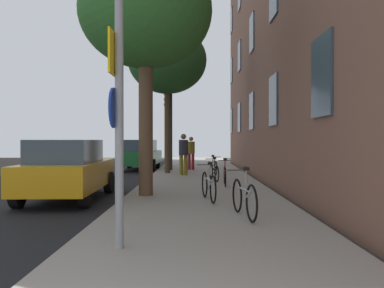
{
  "coord_description": "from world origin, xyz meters",
  "views": [
    {
      "loc": [
        0.87,
        -1.2,
        1.63
      ],
      "look_at": [
        0.79,
        12.42,
        1.49
      ],
      "focal_mm": 38.2,
      "sensor_mm": 36.0,
      "label": 1
    }
  ],
  "objects": [
    {
      "name": "sidewalk",
      "position": [
        1.1,
        15.0,
        0.06
      ],
      "size": [
        4.2,
        38.0,
        0.12
      ],
      "primitive_type": "cube",
      "color": "gray",
      "rests_on": "ground"
    },
    {
      "name": "car_1",
      "position": [
        -2.06,
        20.79,
        0.84
      ],
      "size": [
        1.96,
        4.3,
        1.62
      ],
      "color": "#19662D",
      "rests_on": "road_asphalt"
    },
    {
      "name": "bicycle_1",
      "position": [
        1.23,
        8.96,
        0.5
      ],
      "size": [
        0.45,
        1.76,
        0.97
      ],
      "color": "black",
      "rests_on": "sidewalk"
    },
    {
      "name": "bicycle_3",
      "position": [
        1.59,
        13.8,
        0.47
      ],
      "size": [
        0.45,
        1.58,
        0.89
      ],
      "color": "black",
      "rests_on": "sidewalk"
    },
    {
      "name": "tree_far",
      "position": [
        -0.37,
        17.45,
        5.24
      ],
      "size": [
        3.59,
        3.59,
        6.67
      ],
      "color": "#4C3823",
      "rests_on": "sidewalk"
    },
    {
      "name": "pedestrian_1",
      "position": [
        0.7,
        19.4,
        1.07
      ],
      "size": [
        0.38,
        0.38,
        1.67
      ],
      "color": "maroon",
      "rests_on": "sidewalk"
    },
    {
      "name": "car_0",
      "position": [
        -2.54,
        9.77,
        0.84
      ],
      "size": [
        1.92,
        4.37,
        1.62
      ],
      "color": "orange",
      "rests_on": "road_asphalt"
    },
    {
      "name": "ground_plane",
      "position": [
        -2.4,
        15.0,
        0.0
      ],
      "size": [
        41.8,
        41.8,
        0.0
      ],
      "primitive_type": "plane",
      "color": "#332D28"
    },
    {
      "name": "bicycle_2",
      "position": [
        1.88,
        12.28,
        0.47
      ],
      "size": [
        0.42,
        1.62,
        0.91
      ],
      "color": "black",
      "rests_on": "sidewalk"
    },
    {
      "name": "bicycle_4",
      "position": [
        1.66,
        15.56,
        0.47
      ],
      "size": [
        0.53,
        1.61,
        0.9
      ],
      "color": "black",
      "rests_on": "sidewalk"
    },
    {
      "name": "traffic_light",
      "position": [
        -0.39,
        19.17,
        2.84
      ],
      "size": [
        0.43,
        0.24,
        3.99
      ],
      "color": "black",
      "rests_on": "sidewalk"
    },
    {
      "name": "pedestrian_0",
      "position": [
        0.4,
        16.26,
        1.13
      ],
      "size": [
        0.43,
        0.43,
        1.77
      ],
      "color": "olive",
      "rests_on": "sidewalk"
    },
    {
      "name": "road_asphalt",
      "position": [
        -4.5,
        15.0,
        0.01
      ],
      "size": [
        7.0,
        38.0,
        0.01
      ],
      "primitive_type": "cube",
      "color": "black",
      "rests_on": "ground"
    },
    {
      "name": "bicycle_0",
      "position": [
        1.84,
        6.75,
        0.51
      ],
      "size": [
        0.44,
        1.74,
        0.99
      ],
      "color": "black",
      "rests_on": "sidewalk"
    },
    {
      "name": "tree_near",
      "position": [
        -0.45,
        9.9,
        5.08
      ],
      "size": [
        3.62,
        3.62,
        6.54
      ],
      "color": "brown",
      "rests_on": "sidewalk"
    },
    {
      "name": "sign_post",
      "position": [
        -0.2,
        4.47,
        2.04
      ],
      "size": [
        0.16,
        0.6,
        3.49
      ],
      "color": "gray",
      "rests_on": "sidewalk"
    }
  ]
}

